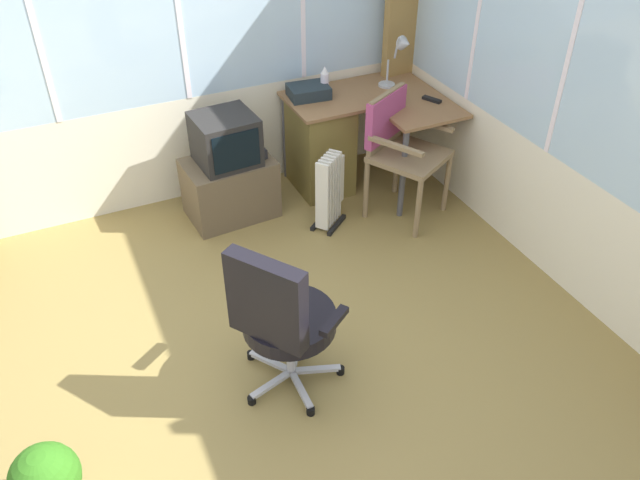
# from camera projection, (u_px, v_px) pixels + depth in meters

# --- Properties ---
(ground) EXTENTS (5.58, 5.34, 0.06)m
(ground) POSITION_uv_depth(u_px,v_px,m) (236.00, 410.00, 3.50)
(ground) COLOR olive
(north_window_panel) EXTENTS (4.58, 0.07, 2.68)m
(north_window_panel) POSITION_uv_depth(u_px,v_px,m) (112.00, 35.00, 4.27)
(north_window_panel) COLOR #EDE6C9
(north_window_panel) RESTS_ON ground
(east_window_panel) EXTENTS (0.07, 4.34, 2.68)m
(east_window_panel) POSITION_uv_depth(u_px,v_px,m) (625.00, 101.00, 3.46)
(east_window_panel) COLOR #EDE6C9
(east_window_panel) RESTS_ON ground
(curtain_corner) EXTENTS (0.35, 0.11, 2.58)m
(curtain_corner) POSITION_uv_depth(u_px,v_px,m) (405.00, 5.00, 4.94)
(curtain_corner) COLOR olive
(curtain_corner) RESTS_ON ground
(desk) EXTENTS (1.14, 0.98, 0.75)m
(desk) POSITION_uv_depth(u_px,v_px,m) (326.00, 141.00, 5.05)
(desk) COLOR olive
(desk) RESTS_ON ground
(desk_lamp) EXTENTS (0.23, 0.20, 0.41)m
(desk_lamp) POSITION_uv_depth(u_px,v_px,m) (401.00, 53.00, 4.89)
(desk_lamp) COLOR #B2B7BC
(desk_lamp) RESTS_ON desk
(tv_remote) EXTENTS (0.11, 0.15, 0.02)m
(tv_remote) POSITION_uv_depth(u_px,v_px,m) (432.00, 100.00, 4.83)
(tv_remote) COLOR black
(tv_remote) RESTS_ON desk
(spray_bottle) EXTENTS (0.06, 0.06, 0.22)m
(spray_bottle) POSITION_uv_depth(u_px,v_px,m) (325.00, 80.00, 4.89)
(spray_bottle) COLOR silver
(spray_bottle) RESTS_ON desk
(paper_tray) EXTENTS (0.32, 0.26, 0.09)m
(paper_tray) POSITION_uv_depth(u_px,v_px,m) (309.00, 91.00, 4.87)
(paper_tray) COLOR #1F2B30
(paper_tray) RESTS_ON desk
(wooden_armchair) EXTENTS (0.65, 0.66, 0.94)m
(wooden_armchair) POSITION_uv_depth(u_px,v_px,m) (396.00, 138.00, 4.66)
(wooden_armchair) COLOR olive
(wooden_armchair) RESTS_ON ground
(office_chair) EXTENTS (0.60, 0.61, 0.97)m
(office_chair) POSITION_uv_depth(u_px,v_px,m) (280.00, 315.00, 3.27)
(office_chair) COLOR #B7B7BF
(office_chair) RESTS_ON ground
(tv_on_stand) EXTENTS (0.67, 0.48, 0.82)m
(tv_on_stand) POSITION_uv_depth(u_px,v_px,m) (229.00, 173.00, 4.74)
(tv_on_stand) COLOR brown
(tv_on_stand) RESTS_ON ground
(space_heater) EXTENTS (0.32, 0.30, 0.58)m
(space_heater) POSITION_uv_depth(u_px,v_px,m) (330.00, 190.00, 4.69)
(space_heater) COLOR silver
(space_heater) RESTS_ON ground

